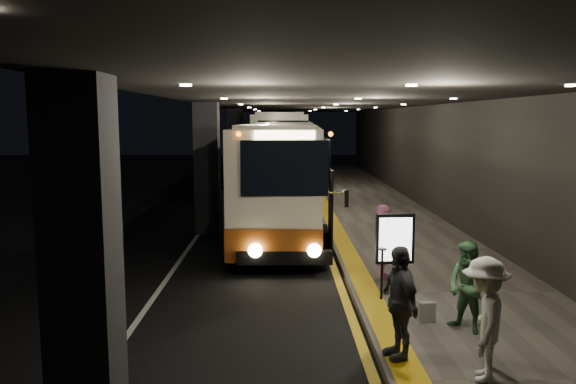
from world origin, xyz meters
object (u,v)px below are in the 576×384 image
object	(u,v)px
coach_second	(283,152)
passenger_waiting_green	(468,287)
coach_main	(283,182)
passenger_waiting_white	(485,319)
passenger_boarding	(384,241)
info_sign	(395,240)
bag_polka	(427,312)
stanchion_post	(382,274)
passenger_waiting_grey	(399,302)

from	to	relation	value
coach_second	passenger_waiting_green	bearing A→B (deg)	-80.42
coach_main	coach_second	bearing A→B (deg)	92.58
coach_second	passenger_waiting_green	size ratio (longest dim) A/B	8.05
passenger_waiting_green	passenger_waiting_white	xyz separation A→B (m)	(-0.38, -1.81, 0.09)
passenger_waiting_green	passenger_waiting_white	distance (m)	1.85
coach_main	passenger_boarding	xyz separation A→B (m)	(2.33, -6.04, -0.71)
info_sign	coach_second	bearing A→B (deg)	91.70
passenger_boarding	coach_main	bearing A→B (deg)	23.64
passenger_waiting_white	bag_polka	world-z (taller)	passenger_waiting_white
passenger_waiting_green	stanchion_post	world-z (taller)	passenger_waiting_green
passenger_waiting_white	coach_main	bearing A→B (deg)	-146.79
bag_polka	stanchion_post	bearing A→B (deg)	114.50
coach_main	passenger_waiting_white	world-z (taller)	coach_main
passenger_waiting_green	bag_polka	size ratio (longest dim) A/B	4.27
passenger_waiting_green	passenger_waiting_grey	bearing A→B (deg)	-91.79
coach_second	info_sign	world-z (taller)	coach_second
passenger_waiting_white	bag_polka	bearing A→B (deg)	-155.27
coach_second	passenger_waiting_grey	xyz separation A→B (m)	(1.71, -23.75, -0.90)
passenger_waiting_white	stanchion_post	size ratio (longest dim) A/B	1.67
passenger_waiting_grey	stanchion_post	xyz separation A→B (m)	(0.25, 2.83, -0.36)
passenger_boarding	passenger_waiting_green	distance (m)	3.54
coach_main	info_sign	distance (m)	7.74
passenger_waiting_green	bag_polka	xyz separation A→B (m)	(-0.60, 0.45, -0.62)
coach_second	passenger_boarding	size ratio (longest dim) A/B	7.49
passenger_boarding	passenger_waiting_white	distance (m)	5.27
passenger_waiting_grey	stanchion_post	size ratio (longest dim) A/B	1.68
info_sign	passenger_waiting_green	bearing A→B (deg)	-72.08
bag_polka	passenger_boarding	bearing A→B (deg)	94.86
coach_second	info_sign	bearing A→B (deg)	-82.01
bag_polka	coach_second	bearing A→B (deg)	96.54
stanchion_post	passenger_waiting_white	bearing A→B (deg)	-77.20
passenger_waiting_grey	stanchion_post	distance (m)	2.86
coach_second	bag_polka	distance (m)	22.44
coach_main	passenger_waiting_white	xyz separation A→B (m)	(2.80, -11.29, -0.68)
coach_second	bag_polka	xyz separation A→B (m)	(2.55, -22.23, -1.60)
coach_main	stanchion_post	bearing A→B (deg)	-72.84
stanchion_post	info_sign	bearing A→B (deg)	45.84
passenger_waiting_green	info_sign	xyz separation A→B (m)	(-0.87, 2.09, 0.37)
passenger_boarding	stanchion_post	distance (m)	1.74
passenger_boarding	passenger_waiting_green	bearing A→B (deg)	-163.55
coach_main	passenger_waiting_grey	world-z (taller)	coach_main
coach_second	coach_main	bearing A→B (deg)	-88.46
coach_main	bag_polka	world-z (taller)	coach_main
passenger_boarding	passenger_waiting_grey	bearing A→B (deg)	175.11
passenger_boarding	stanchion_post	bearing A→B (deg)	170.99
coach_main	info_sign	xyz separation A→B (m)	(2.31, -7.38, -0.41)
passenger_waiting_white	stanchion_post	distance (m)	3.68
coach_second	bag_polka	world-z (taller)	coach_second
passenger_boarding	info_sign	distance (m)	1.38
info_sign	stanchion_post	distance (m)	0.79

